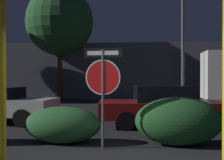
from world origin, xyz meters
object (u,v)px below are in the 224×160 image
object	(u,v)px
stop_sign	(103,77)
passing_car_1	(0,104)
tree_1	(60,22)
hedge_bush_2	(179,121)
street_lamp	(183,26)
yellow_pole_left	(2,85)
passing_car_2	(165,106)
hedge_bush_1	(63,125)

from	to	relation	value
stop_sign	passing_car_1	world-z (taller)	stop_sign
stop_sign	tree_1	world-z (taller)	tree_1
hedge_bush_2	passing_car_1	distance (m)	6.78
stop_sign	tree_1	bearing A→B (deg)	114.27
tree_1	street_lamp	bearing A→B (deg)	-27.59
yellow_pole_left	passing_car_1	distance (m)	6.63
passing_car_2	tree_1	xyz separation A→B (m)	(-6.58, 11.18, 4.88)
yellow_pole_left	hedge_bush_1	size ratio (longest dim) A/B	1.60
stop_sign	street_lamp	size ratio (longest dim) A/B	0.31
hedge_bush_1	hedge_bush_2	xyz separation A→B (m)	(2.86, 0.00, 0.13)
hedge_bush_2	passing_car_1	xyz separation A→B (m)	(-5.99, 3.17, 0.08)
hedge_bush_1	tree_1	size ratio (longest dim) A/B	0.24
hedge_bush_1	tree_1	world-z (taller)	tree_1
passing_car_1	street_lamp	bearing A→B (deg)	135.44
hedge_bush_1	stop_sign	bearing A→B (deg)	-22.47
stop_sign	passing_car_1	xyz separation A→B (m)	(-4.20, 3.61, -0.99)
hedge_bush_1	passing_car_1	bearing A→B (deg)	134.61
hedge_bush_1	tree_1	distance (m)	15.55
passing_car_2	tree_1	bearing A→B (deg)	-155.23
hedge_bush_2	passing_car_2	size ratio (longest dim) A/B	0.45
stop_sign	passing_car_2	world-z (taller)	stop_sign
stop_sign	hedge_bush_1	distance (m)	1.66
stop_sign	tree_1	xyz separation A→B (m)	(-4.89, 14.62, 3.92)
passing_car_2	passing_car_1	bearing A→B (deg)	-97.38
street_lamp	tree_1	distance (m)	9.19
passing_car_2	street_lamp	bearing A→B (deg)	162.04
yellow_pole_left	tree_1	xyz separation A→B (m)	(-3.52, 16.95, 4.02)
yellow_pole_left	passing_car_2	bearing A→B (deg)	62.01
stop_sign	hedge_bush_2	size ratio (longest dim) A/B	1.10
hedge_bush_1	hedge_bush_2	distance (m)	2.87
tree_1	passing_car_2	bearing A→B (deg)	-59.52
hedge_bush_2	passing_car_2	world-z (taller)	passing_car_2
stop_sign	passing_car_2	size ratio (longest dim) A/B	0.49
passing_car_2	street_lamp	distance (m)	8.06
hedge_bush_1	tree_1	bearing A→B (deg)	105.07
passing_car_1	tree_1	xyz separation A→B (m)	(-0.69, 11.01, 4.90)
stop_sign	tree_1	distance (m)	15.91
stop_sign	hedge_bush_2	xyz separation A→B (m)	(1.79, 0.44, -1.06)
street_lamp	passing_car_1	bearing A→B (deg)	-137.49
stop_sign	passing_car_1	bearing A→B (deg)	145.06
passing_car_2	tree_1	distance (m)	13.86
hedge_bush_2	passing_car_1	bearing A→B (deg)	152.12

